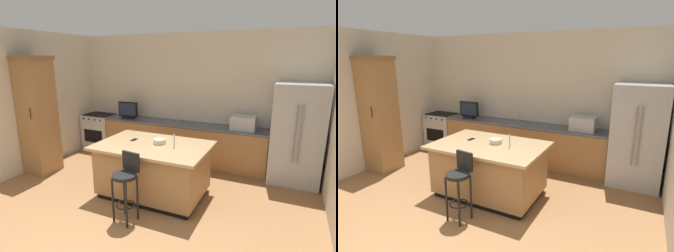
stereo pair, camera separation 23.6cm
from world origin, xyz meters
The scene contains 14 objects.
wall_back centered at (0.00, 4.03, 1.42)m, with size 6.03×0.12×2.84m, color beige.
wall_left centered at (-2.81, 2.02, 1.42)m, with size 0.12×4.43×2.84m, color beige.
counter_back centered at (-0.05, 3.65, 0.45)m, with size 3.73×0.62×0.89m.
kitchen_island centered at (0.09, 2.01, 0.46)m, with size 1.85×1.25×0.91m.
refrigerator centered at (2.26, 3.58, 0.93)m, with size 0.88×0.78×1.86m.
range_oven centered at (-2.31, 3.65, 0.45)m, with size 0.78×0.63×0.91m.
cabinet_tower centered at (-2.47, 1.95, 1.21)m, with size 0.59×0.60×2.34m.
microwave centered at (1.28, 3.65, 1.03)m, with size 0.48×0.36×0.28m, color #B7BABF.
tv_monitor centered at (-1.42, 3.60, 1.07)m, with size 0.51×0.16×0.40m.
sink_faucet_back centered at (-0.19, 3.75, 1.01)m, with size 0.02×0.02×0.24m, color #B2B2B7.
sink_faucet_island centered at (0.47, 2.01, 1.02)m, with size 0.02×0.02×0.22m, color #B2B2B7.
bar_stool_center centered at (0.10, 1.17, 0.61)m, with size 0.34×0.36×1.01m.
fruit_bowl centered at (0.17, 2.08, 0.95)m, with size 0.20×0.20×0.08m, color beige.
cell_phone centered at (-0.33, 2.09, 0.91)m, with size 0.07×0.15×0.01m, color black.
Camera 1 is at (2.08, -1.75, 2.28)m, focal length 28.75 mm.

